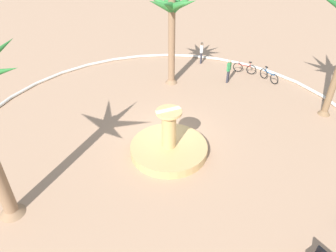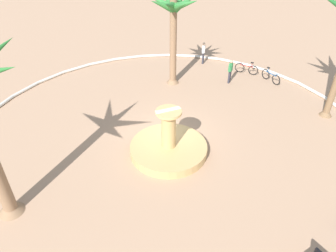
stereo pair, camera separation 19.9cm
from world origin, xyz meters
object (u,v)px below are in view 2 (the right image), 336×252
bicycle_red_frame (271,77)px  person_cyclist_photo (203,52)px  person_cyclist_helmet (230,70)px  palm_tree_near_fountain (174,17)px  bicycle_by_lamppost (246,69)px  fountain (169,147)px

bicycle_red_frame → person_cyclist_photo: bearing=33.1°
person_cyclist_helmet → bicycle_red_frame: bearing=-109.2°
palm_tree_near_fountain → bicycle_red_frame: palm_tree_near_fountain is taller
bicycle_red_frame → bicycle_by_lamppost: bearing=26.2°
fountain → person_cyclist_helmet: fountain is taller
person_cyclist_helmet → person_cyclist_photo: 3.58m
bicycle_red_frame → person_cyclist_helmet: size_ratio=1.01×
person_cyclist_helmet → palm_tree_near_fountain: bearing=68.0°
palm_tree_near_fountain → fountain: bearing=155.3°
fountain → person_cyclist_helmet: size_ratio=2.30×
person_cyclist_helmet → person_cyclist_photo: (3.57, 0.20, -0.00)m
palm_tree_near_fountain → bicycle_red_frame: bearing=-110.8°
bicycle_red_frame → palm_tree_near_fountain: bearing=69.2°
person_cyclist_helmet → person_cyclist_photo: size_ratio=1.00×
palm_tree_near_fountain → bicycle_by_lamppost: bearing=-97.2°
fountain → person_cyclist_photo: size_ratio=2.31×
bicycle_red_frame → person_cyclist_photo: size_ratio=1.02×
fountain → person_cyclist_helmet: (5.38, -6.78, 0.60)m
bicycle_red_frame → bicycle_by_lamppost: 1.92m
fountain → bicycle_red_frame: (4.42, -9.54, 0.04)m
bicycle_red_frame → person_cyclist_helmet: person_cyclist_helmet is taller
fountain → bicycle_by_lamppost: 10.65m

